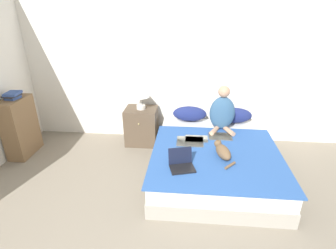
{
  "coord_description": "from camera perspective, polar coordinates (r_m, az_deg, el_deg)",
  "views": [
    {
      "loc": [
        0.27,
        -1.11,
        2.24
      ],
      "look_at": [
        -0.02,
        2.12,
        0.77
      ],
      "focal_mm": 28.0,
      "sensor_mm": 36.0,
      "label": 1
    }
  ],
  "objects": [
    {
      "name": "wall_back",
      "position": [
        4.53,
        1.63,
        12.06
      ],
      "size": [
        6.2,
        0.05,
        2.55
      ],
      "color": "white",
      "rests_on": "ground_plane"
    },
    {
      "name": "bed",
      "position": [
        3.89,
        10.02,
        -7.53
      ],
      "size": [
        1.75,
        2.1,
        0.42
      ],
      "color": "#9E998E",
      "rests_on": "ground_plane"
    },
    {
      "name": "pillow_near",
      "position": [
        4.53,
        4.74,
        2.35
      ],
      "size": [
        0.58,
        0.25,
        0.26
      ],
      "color": "navy",
      "rests_on": "bed"
    },
    {
      "name": "pillow_far",
      "position": [
        4.59,
        14.3,
        1.97
      ],
      "size": [
        0.58,
        0.25,
        0.26
      ],
      "color": "navy",
      "rests_on": "bed"
    },
    {
      "name": "person_sitting",
      "position": [
        4.22,
        11.73,
        2.74
      ],
      "size": [
        0.4,
        0.39,
        0.72
      ],
      "color": "#33567A",
      "rests_on": "bed"
    },
    {
      "name": "cat_tabby",
      "position": [
        3.53,
        11.81,
        -5.7
      ],
      "size": [
        0.27,
        0.53,
        0.16
      ],
      "rotation": [
        0.0,
        0.0,
        1.87
      ],
      "color": "brown",
      "rests_on": "bed"
    },
    {
      "name": "laptop_open",
      "position": [
        3.26,
        2.97,
        -8.57
      ],
      "size": [
        0.36,
        0.33,
        0.23
      ],
      "rotation": [
        0.0,
        0.0,
        0.28
      ],
      "color": "black",
      "rests_on": "bed"
    },
    {
      "name": "nightstand",
      "position": [
        4.62,
        -5.75,
        -0.3
      ],
      "size": [
        0.54,
        0.48,
        0.64
      ],
      "color": "brown",
      "rests_on": "ground_plane"
    },
    {
      "name": "table_lamp",
      "position": [
        4.39,
        -6.03,
        7.01
      ],
      "size": [
        0.31,
        0.31,
        0.42
      ],
      "color": "beige",
      "rests_on": "nightstand"
    },
    {
      "name": "bookshelf",
      "position": [
        4.81,
        -29.49,
        -0.5
      ],
      "size": [
        0.28,
        0.58,
        0.95
      ],
      "color": "brown",
      "rests_on": "ground_plane"
    },
    {
      "name": "book_stack_top",
      "position": [
        4.64,
        -30.77,
        5.48
      ],
      "size": [
        0.23,
        0.26,
        0.1
      ],
      "color": "#334C8E",
      "rests_on": "bookshelf"
    }
  ]
}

